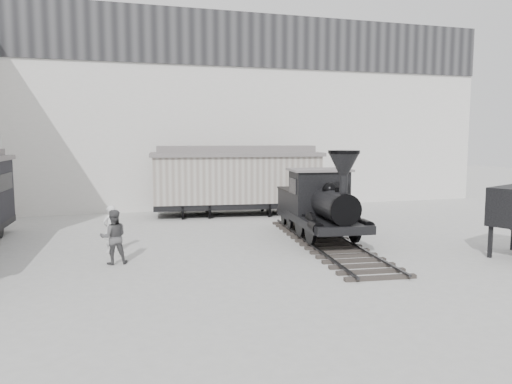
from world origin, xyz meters
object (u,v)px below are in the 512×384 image
object	(u,v)px
visitor_a	(111,229)
visitor_b	(114,237)
locomotive	(321,208)
boxcar	(237,179)

from	to	relation	value
visitor_a	visitor_b	size ratio (longest dim) A/B	0.95
locomotive	visitor_a	bearing A→B (deg)	-175.97
boxcar	visitor_a	size ratio (longest dim) A/B	5.41
visitor_a	visitor_b	bearing A→B (deg)	61.67
locomotive	visitor_a	distance (m)	8.01
locomotive	boxcar	bearing A→B (deg)	108.18
visitor_a	visitor_b	xyz separation A→B (m)	(0.07, -1.71, 0.04)
locomotive	visitor_a	size ratio (longest dim) A/B	6.05
boxcar	visitor_b	world-z (taller)	boxcar
visitor_a	locomotive	bearing A→B (deg)	147.08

